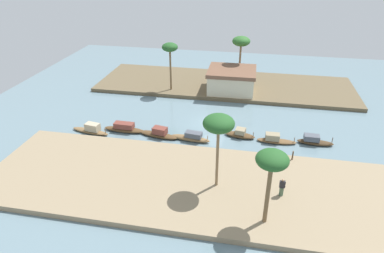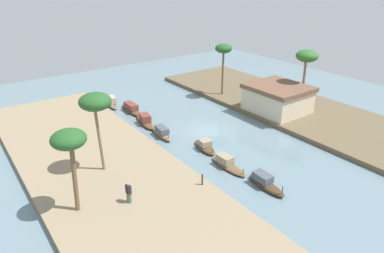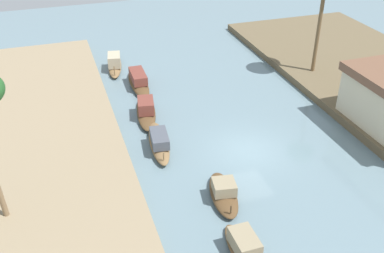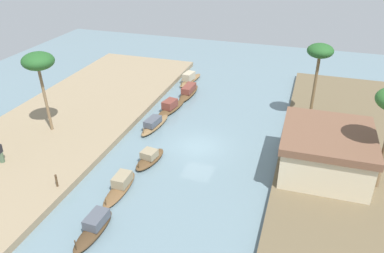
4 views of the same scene
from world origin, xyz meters
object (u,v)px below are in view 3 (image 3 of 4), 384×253
Objects in this scene: sampan_downstream_large at (115,63)px; sampan_near_left_bank at (224,193)px; sampan_with_red_awning at (159,141)px; sampan_upstream_small at (146,110)px; sampan_foreground at (247,253)px; sampan_with_tall_canopy at (138,81)px.

sampan_near_left_bank is (16.78, 2.28, -0.08)m from sampan_downstream_large.
sampan_upstream_small is at bearing -175.37° from sampan_with_red_awning.
sampan_downstream_large reaches higher than sampan_foreground.
sampan_foreground is 3.87m from sampan_near_left_bank.
sampan_upstream_small reaches higher than sampan_with_red_awning.
sampan_upstream_small is (-12.80, -1.16, 0.04)m from sampan_foreground.
sampan_downstream_large reaches higher than sampan_near_left_bank.
sampan_near_left_bank is (13.19, 1.22, -0.06)m from sampan_with_tall_canopy.
sampan_foreground is at bearing 1.81° from sampan_near_left_bank.
sampan_downstream_large is 7.84m from sampan_upstream_small.
sampan_downstream_large is (-20.61, -1.77, 0.08)m from sampan_foreground.
sampan_foreground is at bearing 14.94° from sampan_with_red_awning.
sampan_foreground is 0.88× the size of sampan_downstream_large.
sampan_with_red_awning is at bearing -151.55° from sampan_near_left_bank.
sampan_near_left_bank is at bearing 25.88° from sampan_with_red_awning.
sampan_with_red_awning is 0.95× the size of sampan_downstream_large.
sampan_with_red_awning is at bearing 12.04° from sampan_downstream_large.
sampan_with_tall_canopy is 1.02× the size of sampan_downstream_large.
sampan_upstream_small is at bearing -160.12° from sampan_near_left_bank.
sampan_downstream_large reaches higher than sampan_with_red_awning.
sampan_near_left_bank is at bearing 17.44° from sampan_downstream_large.
sampan_with_red_awning reaches higher than sampan_near_left_bank.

